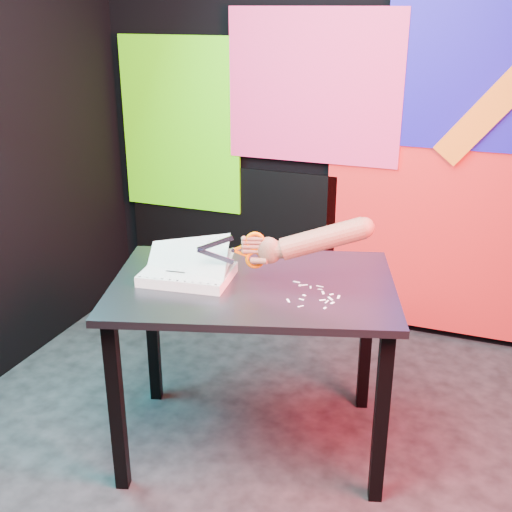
% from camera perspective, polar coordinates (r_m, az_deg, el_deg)
% --- Properties ---
extents(room, '(3.01, 3.01, 2.71)m').
position_cam_1_polar(room, '(2.07, 0.49, 10.10)').
color(room, black).
rests_on(room, ground).
extents(backdrop, '(2.88, 0.05, 2.08)m').
position_cam_1_polar(backdrop, '(3.52, 9.87, 7.98)').
color(backdrop, red).
rests_on(backdrop, ground).
extents(work_table, '(1.26, 1.02, 0.75)m').
position_cam_1_polar(work_table, '(2.54, -0.26, -4.45)').
color(work_table, black).
rests_on(work_table, ground).
extents(printout_stack, '(0.38, 0.29, 0.18)m').
position_cam_1_polar(printout_stack, '(2.53, -6.09, -1.56)').
color(printout_stack, silver).
rests_on(printout_stack, work_table).
extents(scissors, '(0.25, 0.09, 0.15)m').
position_cam_1_polar(scissors, '(2.41, -0.52, 0.52)').
color(scissors, '#ACAED5').
rests_on(scissors, printout_stack).
extents(hand_forearm, '(0.46, 0.20, 0.19)m').
position_cam_1_polar(hand_forearm, '(2.40, 5.14, 1.38)').
color(hand_forearm, brown).
rests_on(hand_forearm, work_table).
extents(paper_clippings, '(0.21, 0.22, 0.00)m').
position_cam_1_polar(paper_clippings, '(2.40, 5.33, -3.45)').
color(paper_clippings, white).
rests_on(paper_clippings, work_table).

